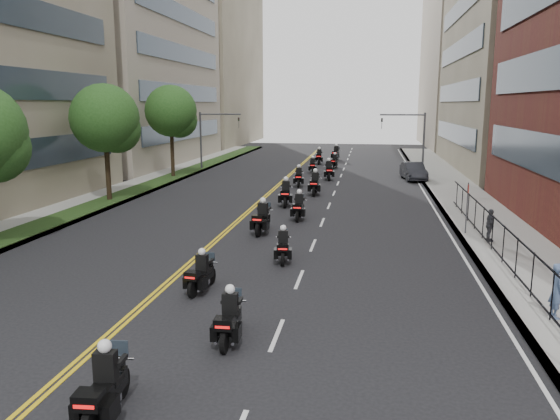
{
  "coord_description": "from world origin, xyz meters",
  "views": [
    {
      "loc": [
        5.59,
        -9.17,
        6.39
      ],
      "look_at": [
        1.68,
        14.88,
        1.63
      ],
      "focal_mm": 35.0,
      "sensor_mm": 36.0,
      "label": 1
    }
  ],
  "objects_px": {
    "motorcycle_5": "(299,208)",
    "motorcycle_0": "(104,390)",
    "pedestrian_c": "(490,225)",
    "motorcycle_2": "(201,275)",
    "motorcycle_11": "(335,162)",
    "motorcycle_6": "(286,194)",
    "motorcycle_7": "(315,184)",
    "motorcycle_9": "(329,171)",
    "motorcycle_10": "(313,166)",
    "parked_sedan": "(413,171)",
    "motorcycle_3": "(283,247)",
    "pedestrian_a": "(557,291)",
    "motorcycle_4": "(262,219)",
    "motorcycle_13": "(336,154)",
    "motorcycle_12": "(319,157)",
    "motorcycle_1": "(229,320)",
    "motorcycle_8": "(299,178)"
  },
  "relations": [
    {
      "from": "motorcycle_2",
      "to": "motorcycle_10",
      "type": "bearing_deg",
      "value": 97.25
    },
    {
      "from": "motorcycle_11",
      "to": "motorcycle_3",
      "type": "bearing_deg",
      "value": -82.47
    },
    {
      "from": "motorcycle_5",
      "to": "motorcycle_0",
      "type": "bearing_deg",
      "value": -94.98
    },
    {
      "from": "motorcycle_6",
      "to": "motorcycle_4",
      "type": "bearing_deg",
      "value": -96.21
    },
    {
      "from": "motorcycle_10",
      "to": "motorcycle_11",
      "type": "xyz_separation_m",
      "value": [
        1.8,
        3.91,
        0.01
      ]
    },
    {
      "from": "motorcycle_5",
      "to": "pedestrian_a",
      "type": "height_order",
      "value": "pedestrian_a"
    },
    {
      "from": "motorcycle_12",
      "to": "pedestrian_a",
      "type": "height_order",
      "value": "motorcycle_12"
    },
    {
      "from": "motorcycle_3",
      "to": "motorcycle_9",
      "type": "xyz_separation_m",
      "value": [
        0.03,
        24.88,
        0.13
      ]
    },
    {
      "from": "motorcycle_4",
      "to": "motorcycle_12",
      "type": "relative_size",
      "value": 0.97
    },
    {
      "from": "motorcycle_2",
      "to": "motorcycle_3",
      "type": "height_order",
      "value": "motorcycle_3"
    },
    {
      "from": "motorcycle_0",
      "to": "motorcycle_6",
      "type": "bearing_deg",
      "value": 85.44
    },
    {
      "from": "motorcycle_4",
      "to": "motorcycle_5",
      "type": "bearing_deg",
      "value": 72.12
    },
    {
      "from": "motorcycle_6",
      "to": "motorcycle_13",
      "type": "relative_size",
      "value": 0.99
    },
    {
      "from": "motorcycle_4",
      "to": "motorcycle_6",
      "type": "height_order",
      "value": "motorcycle_6"
    },
    {
      "from": "motorcycle_4",
      "to": "motorcycle_9",
      "type": "xyz_separation_m",
      "value": [
        1.84,
        20.13,
        0.02
      ]
    },
    {
      "from": "motorcycle_6",
      "to": "motorcycle_2",
      "type": "bearing_deg",
      "value": -97.54
    },
    {
      "from": "motorcycle_2",
      "to": "motorcycle_11",
      "type": "height_order",
      "value": "motorcycle_11"
    },
    {
      "from": "motorcycle_2",
      "to": "motorcycle_12",
      "type": "bearing_deg",
      "value": 97.5
    },
    {
      "from": "motorcycle_4",
      "to": "pedestrian_a",
      "type": "distance_m",
      "value": 14.48
    },
    {
      "from": "motorcycle_13",
      "to": "pedestrian_a",
      "type": "xyz_separation_m",
      "value": [
        9.29,
        -46.24,
        0.24
      ]
    },
    {
      "from": "pedestrian_a",
      "to": "motorcycle_11",
      "type": "bearing_deg",
      "value": 10.6
    },
    {
      "from": "motorcycle_4",
      "to": "parked_sedan",
      "type": "xyz_separation_m",
      "value": [
        8.95,
        21.17,
        0.03
      ]
    },
    {
      "from": "motorcycle_10",
      "to": "motorcycle_12",
      "type": "xyz_separation_m",
      "value": [
        -0.09,
        7.56,
        0.11
      ]
    },
    {
      "from": "motorcycle_5",
      "to": "motorcycle_7",
      "type": "height_order",
      "value": "motorcycle_7"
    },
    {
      "from": "motorcycle_7",
      "to": "motorcycle_2",
      "type": "bearing_deg",
      "value": -95.42
    },
    {
      "from": "motorcycle_1",
      "to": "motorcycle_3",
      "type": "bearing_deg",
      "value": 85.63
    },
    {
      "from": "motorcycle_4",
      "to": "motorcycle_0",
      "type": "bearing_deg",
      "value": -86.59
    },
    {
      "from": "motorcycle_3",
      "to": "pedestrian_a",
      "type": "relative_size",
      "value": 1.24
    },
    {
      "from": "motorcycle_3",
      "to": "motorcycle_12",
      "type": "bearing_deg",
      "value": 85.31
    },
    {
      "from": "motorcycle_13",
      "to": "pedestrian_c",
      "type": "relative_size",
      "value": 1.68
    },
    {
      "from": "motorcycle_2",
      "to": "motorcycle_10",
      "type": "distance_m",
      "value": 33.5
    },
    {
      "from": "motorcycle_0",
      "to": "pedestrian_c",
      "type": "bearing_deg",
      "value": 51.91
    },
    {
      "from": "motorcycle_0",
      "to": "pedestrian_c",
      "type": "xyz_separation_m",
      "value": [
        10.77,
        16.17,
        0.23
      ]
    },
    {
      "from": "motorcycle_0",
      "to": "motorcycle_6",
      "type": "height_order",
      "value": "motorcycle_6"
    },
    {
      "from": "motorcycle_4",
      "to": "parked_sedan",
      "type": "relative_size",
      "value": 0.54
    },
    {
      "from": "motorcycle_6",
      "to": "motorcycle_9",
      "type": "relative_size",
      "value": 1.0
    },
    {
      "from": "motorcycle_0",
      "to": "motorcycle_13",
      "type": "distance_m",
      "value": 53.21
    },
    {
      "from": "motorcycle_2",
      "to": "motorcycle_4",
      "type": "xyz_separation_m",
      "value": [
        0.43,
        8.8,
        0.11
      ]
    },
    {
      "from": "motorcycle_5",
      "to": "parked_sedan",
      "type": "distance_m",
      "value": 19.15
    },
    {
      "from": "motorcycle_2",
      "to": "parked_sedan",
      "type": "distance_m",
      "value": 31.4
    },
    {
      "from": "motorcycle_4",
      "to": "motorcycle_6",
      "type": "relative_size",
      "value": 0.97
    },
    {
      "from": "motorcycle_8",
      "to": "parked_sedan",
      "type": "distance_m",
      "value": 10.53
    },
    {
      "from": "motorcycle_0",
      "to": "motorcycle_3",
      "type": "bearing_deg",
      "value": 76.86
    },
    {
      "from": "parked_sedan",
      "to": "motorcycle_9",
      "type": "bearing_deg",
      "value": -179.14
    },
    {
      "from": "motorcycle_8",
      "to": "pedestrian_c",
      "type": "relative_size",
      "value": 1.53
    },
    {
      "from": "motorcycle_5",
      "to": "motorcycle_9",
      "type": "xyz_separation_m",
      "value": [
        0.44,
        16.56,
        0.06
      ]
    },
    {
      "from": "motorcycle_9",
      "to": "motorcycle_10",
      "type": "relative_size",
      "value": 1.17
    },
    {
      "from": "motorcycle_1",
      "to": "motorcycle_0",
      "type": "bearing_deg",
      "value": -113.91
    },
    {
      "from": "motorcycle_8",
      "to": "motorcycle_6",
      "type": "bearing_deg",
      "value": -93.58
    },
    {
      "from": "motorcycle_1",
      "to": "motorcycle_6",
      "type": "distance_m",
      "value": 20.24
    }
  ]
}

